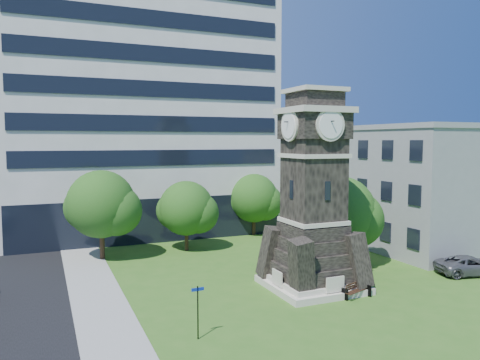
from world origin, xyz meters
name	(u,v)px	position (x,y,z in m)	size (l,w,h in m)	color
ground	(285,305)	(0.00, 0.00, 0.00)	(160.00, 160.00, 0.00)	#32611B
sidewalk	(98,299)	(-9.50, 5.00, 0.03)	(3.00, 70.00, 0.06)	gray
clock_tower	(313,203)	(3.00, 2.00, 5.28)	(5.40, 5.40, 12.22)	beige
office_tall	(136,90)	(-3.20, 25.84, 14.22)	(26.20, 15.11, 28.60)	silver
office_low	(443,186)	(19.97, 8.00, 5.21)	(15.20, 12.20, 10.40)	gray
car_east_lot	(471,265)	(14.41, 0.20, 0.64)	(2.14, 4.64, 1.29)	#525358
park_bench	(356,290)	(4.32, -0.62, 0.47)	(1.74, 0.46, 0.90)	black
street_sign	(198,306)	(-5.86, -2.45, 1.56)	(0.60, 0.06, 2.49)	black
tree_nw	(102,206)	(-8.07, 14.31, 4.12)	(5.71, 5.19, 6.88)	#332114
tree_nc	(187,210)	(-1.25, 14.67, 3.40)	(4.97, 4.52, 5.80)	#332114
tree_ne	(254,199)	(6.61, 18.34, 3.45)	(5.15, 4.69, 5.94)	#332114
tree_east	(339,215)	(7.67, 5.88, 3.68)	(6.01, 5.46, 6.56)	#332114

